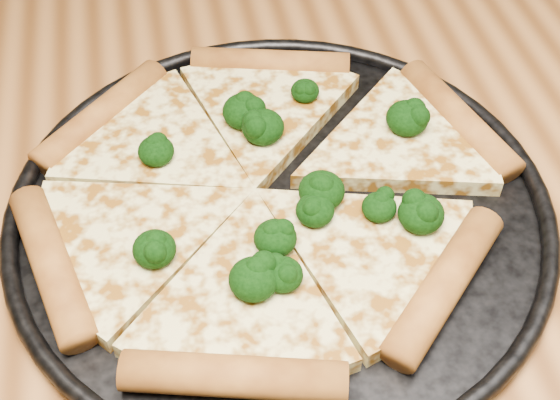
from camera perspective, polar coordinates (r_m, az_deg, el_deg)
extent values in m
cube|color=#9C6230|center=(0.60, 6.36, -1.88)|extent=(1.20, 0.90, 0.04)
cylinder|color=black|center=(0.58, 0.00, -0.87)|extent=(0.40, 0.40, 0.01)
torus|color=black|center=(0.57, 0.00, -0.41)|extent=(0.41, 0.41, 0.01)
cylinder|color=#B36F2C|center=(0.65, 13.33, 6.03)|extent=(0.06, 0.14, 0.03)
cylinder|color=#B36F2C|center=(0.69, -0.72, 10.27)|extent=(0.14, 0.06, 0.03)
cylinder|color=#B36F2C|center=(0.65, -13.31, 6.27)|extent=(0.12, 0.12, 0.03)
cylinder|color=#B36F2C|center=(0.55, -16.86, -4.66)|extent=(0.06, 0.14, 0.03)
cylinder|color=#B36F2C|center=(0.48, -3.50, -13.14)|extent=(0.14, 0.06, 0.03)
cylinder|color=#B36F2C|center=(0.53, 12.31, -6.26)|extent=(0.12, 0.12, 0.03)
ellipsoid|color=black|center=(0.54, 2.66, -0.78)|extent=(0.03, 0.03, 0.02)
ellipsoid|color=black|center=(0.55, 10.61, -1.02)|extent=(0.03, 0.03, 0.03)
ellipsoid|color=black|center=(0.55, 7.50, -0.54)|extent=(0.03, 0.03, 0.02)
ellipsoid|color=black|center=(0.53, -9.47, -3.67)|extent=(0.03, 0.03, 0.02)
ellipsoid|color=black|center=(0.60, -1.30, 5.55)|extent=(0.03, 0.03, 0.03)
ellipsoid|color=black|center=(0.55, 3.16, 0.72)|extent=(0.03, 0.03, 0.03)
ellipsoid|color=black|center=(0.59, -9.34, 3.68)|extent=(0.03, 0.03, 0.02)
ellipsoid|color=black|center=(0.62, -2.76, 6.71)|extent=(0.03, 0.03, 0.03)
ellipsoid|color=black|center=(0.51, 0.23, -5.64)|extent=(0.03, 0.03, 0.02)
ellipsoid|color=black|center=(0.50, -2.00, -6.00)|extent=(0.03, 0.03, 0.03)
ellipsoid|color=black|center=(0.62, 9.59, 6.12)|extent=(0.03, 0.03, 0.03)
ellipsoid|color=black|center=(0.52, -0.36, -2.89)|extent=(0.03, 0.03, 0.02)
ellipsoid|color=black|center=(0.64, 1.91, 8.25)|extent=(0.02, 0.02, 0.02)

